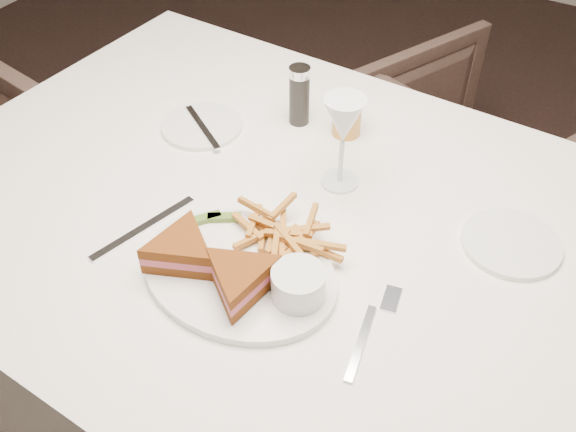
# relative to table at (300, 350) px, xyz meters

# --- Properties ---
(ground) EXTENTS (5.00, 5.00, 0.00)m
(ground) POSITION_rel_table_xyz_m (-0.03, 0.34, -0.38)
(ground) COLOR black
(ground) RESTS_ON ground
(table) EXTENTS (1.47, 1.01, 0.75)m
(table) POSITION_rel_table_xyz_m (0.00, 0.00, 0.00)
(table) COLOR white
(table) RESTS_ON ground
(chair_far) EXTENTS (0.78, 0.76, 0.62)m
(chair_far) POSITION_rel_table_xyz_m (0.09, 0.91, -0.06)
(chair_far) COLOR #49352D
(chair_far) RESTS_ON ground
(table_setting) EXTENTS (0.78, 0.63, 0.18)m
(table_setting) POSITION_rel_table_xyz_m (-0.02, -0.06, 0.41)
(table_setting) COLOR white
(table_setting) RESTS_ON table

